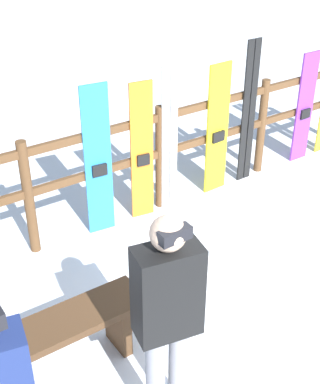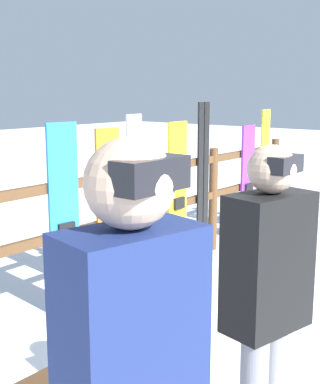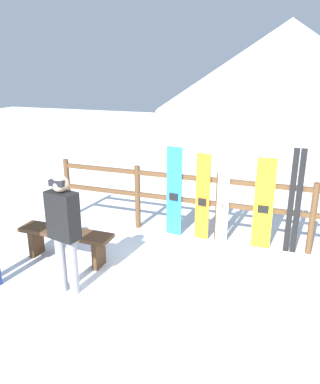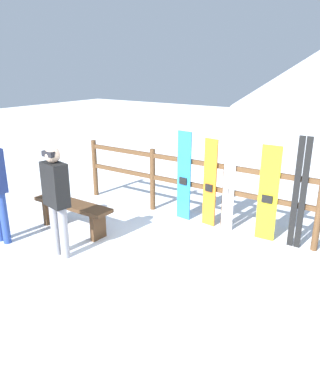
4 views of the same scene
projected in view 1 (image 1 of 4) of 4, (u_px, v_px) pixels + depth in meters
ground_plane at (292, 306)px, 4.62m from camera, size 40.00×40.00×0.00m
fence at (160, 148)px, 5.70m from camera, size 6.10×0.10×1.19m
bench at (49, 341)px, 3.78m from camera, size 1.50×0.36×0.50m
person_black at (167, 311)px, 3.22m from camera, size 0.44×0.30×1.62m
snowboard_blue at (98, 162)px, 5.24m from camera, size 0.28×0.08×1.59m
snowboard_orange at (142, 153)px, 5.51m from camera, size 0.25×0.08×1.52m
ski_pair_white at (169, 140)px, 5.65m from camera, size 0.19×0.02×1.63m
snowboard_yellow at (217, 130)px, 6.00m from camera, size 0.31×0.06×1.53m
ski_pair_black at (249, 113)px, 6.18m from camera, size 0.19×0.02×1.71m
snowboard_purple at (305, 108)px, 6.72m from camera, size 0.28×0.05×1.42m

